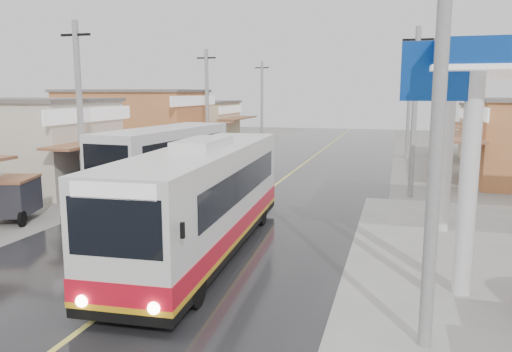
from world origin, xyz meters
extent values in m
plane|color=slate|center=(0.00, 0.00, 0.00)|extent=(120.00, 120.00, 0.00)
cube|color=black|center=(0.00, 15.00, 0.01)|extent=(12.00, 90.00, 0.02)
cube|color=#D8CC4C|center=(0.00, 15.00, 0.02)|extent=(0.15, 90.00, 0.01)
cylinder|color=white|center=(8.00, 9.00, 2.75)|extent=(0.44, 0.44, 5.50)
cylinder|color=white|center=(8.00, 3.00, 2.75)|extent=(0.44, 0.44, 5.50)
cube|color=white|center=(7.20, 3.00, 3.00)|extent=(0.25, 0.25, 6.00)
cube|color=navy|center=(7.20, 3.00, 5.50)|extent=(1.80, 0.30, 1.40)
cube|color=silver|center=(0.59, 4.31, 1.93)|extent=(3.05, 11.45, 2.79)
cube|color=black|center=(0.59, 4.31, 0.44)|extent=(3.07, 11.47, 0.28)
cube|color=red|center=(0.59, 4.31, 0.92)|extent=(3.09, 11.49, 0.52)
cube|color=gold|center=(0.59, 4.31, 0.61)|extent=(3.10, 11.51, 0.13)
cube|color=black|center=(0.57, 4.78, 2.24)|extent=(2.95, 9.10, 0.94)
cube|color=black|center=(0.94, -1.29, 2.33)|extent=(2.06, 0.25, 1.23)
cube|color=black|center=(0.25, 9.91, 2.33)|extent=(2.06, 0.25, 1.04)
cube|color=white|center=(0.94, -1.29, 3.09)|extent=(1.86, 0.23, 0.33)
cube|color=silver|center=(0.59, 4.31, 3.47)|extent=(1.30, 2.90, 0.28)
cylinder|color=black|center=(-0.19, 0.29, 0.54)|extent=(0.39, 1.06, 1.04)
cylinder|color=black|center=(1.87, 0.42, 0.54)|extent=(0.39, 1.06, 1.04)
cylinder|color=black|center=(-0.65, 7.83, 0.54)|extent=(0.39, 1.06, 1.04)
cylinder|color=black|center=(1.40, 7.95, 0.54)|extent=(0.39, 1.06, 1.04)
sphere|color=#FFF2CC|center=(0.14, -1.41, 0.73)|extent=(0.28, 0.28, 0.26)
sphere|color=#FFF2CC|center=(1.74, -1.31, 0.73)|extent=(0.28, 0.28, 0.26)
cube|color=black|center=(-0.41, -1.13, 2.29)|extent=(0.08, 0.08, 0.33)
cube|color=black|center=(2.25, -0.96, 2.29)|extent=(0.08, 0.08, 0.33)
cube|color=silver|center=(-5.08, 13.19, 1.89)|extent=(3.32, 9.80, 2.67)
cube|color=navy|center=(-5.08, 13.19, 0.98)|extent=(3.36, 9.84, 1.07)
cube|color=black|center=(-5.08, 13.19, 2.27)|extent=(3.23, 8.20, 0.96)
cube|color=black|center=(-5.45, 8.44, 2.27)|extent=(2.27, 0.30, 1.18)
cylinder|color=black|center=(-6.51, 9.87, 0.55)|extent=(0.40, 1.09, 1.07)
cylinder|color=black|center=(-4.19, 9.68, 0.55)|extent=(0.40, 1.09, 1.07)
cylinder|color=black|center=(-5.97, 16.69, 0.55)|extent=(0.40, 1.09, 1.07)
cylinder|color=black|center=(-3.65, 16.51, 0.55)|extent=(0.40, 1.09, 1.07)
imported|color=black|center=(-4.45, 8.29, 0.54)|extent=(0.91, 2.10, 1.07)
imported|color=#287831|center=(-4.45, 8.05, 1.31)|extent=(0.69, 0.49, 1.78)
cube|color=#26262D|center=(-8.01, 5.96, 0.96)|extent=(1.88, 2.33, 1.32)
cube|color=brown|center=(-8.01, 5.96, 1.67)|extent=(1.94, 2.40, 0.10)
cylinder|color=black|center=(-8.90, 6.42, 0.30)|extent=(0.36, 0.63, 0.61)
cylinder|color=black|center=(-7.15, 5.28, 0.30)|extent=(0.30, 0.62, 0.61)
cube|color=#26262D|center=(-8.39, 12.56, 0.93)|extent=(1.69, 2.19, 1.27)
cube|color=brown|center=(-8.39, 12.56, 1.61)|extent=(1.74, 2.25, 0.10)
cylinder|color=black|center=(-9.21, 12.05, 0.29)|extent=(0.31, 0.61, 0.58)
cylinder|color=black|center=(-8.89, 13.38, 0.29)|extent=(0.31, 0.61, 0.58)
cylinder|color=black|center=(-8.03, 11.57, 0.29)|extent=(0.25, 0.60, 0.58)
camera|label=1|loc=(6.30, -9.82, 5.01)|focal=35.00mm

